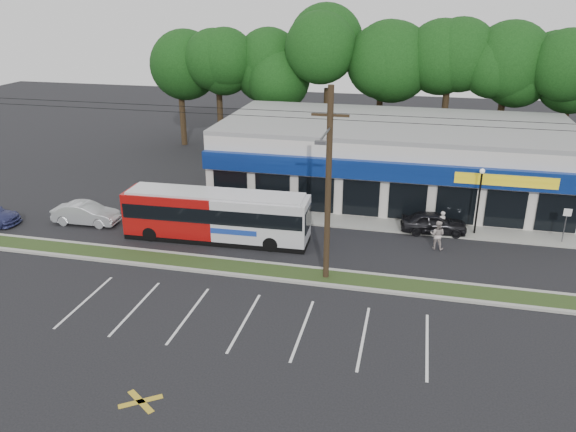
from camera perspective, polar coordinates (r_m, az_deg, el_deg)
The scene contains 15 objects.
ground at distance 29.35m, azimuth -2.30°, elevation -6.60°, with size 120.00×120.00×0.00m, color black.
grass_strip at distance 30.18m, azimuth -1.79°, elevation -5.63°, with size 40.00×1.60×0.12m, color #2C3D19.
curb_south at distance 29.45m, azimuth -2.22°, elevation -6.35°, with size 40.00×0.25×0.14m, color #9E9E93.
curb_north at distance 30.91m, azimuth -1.39°, elevation -4.91°, with size 40.00×0.25×0.14m, color #9E9E93.
sidewalk at distance 36.66m, azimuth 9.02°, elevation -0.82°, with size 32.00×2.20×0.10m, color #9E9E93.
strip_mall at distance 42.36m, azimuth 10.69°, elevation 5.87°, with size 25.00×12.55×5.30m.
utility_pole at distance 27.50m, azimuth 3.76°, elevation 3.65°, with size 50.00×2.77×10.00m.
lamp_post at distance 35.73m, azimuth 18.87°, elevation 2.15°, with size 0.30×0.30×4.25m.
sign_post at distance 36.78m, azimuth 26.42°, elevation -0.31°, with size 0.45×0.10×2.23m.
tree_line at distance 51.28m, azimuth 10.06°, elevation 15.19°, with size 46.76×6.76×11.83m.
metrobus at distance 33.80m, azimuth -7.28°, elevation 0.12°, with size 11.21×2.70×3.00m.
car_dark at distance 35.94m, azimuth 14.60°, elevation -0.65°, with size 1.61×4.01×1.37m, color black.
car_silver at distance 38.44m, azimuth -19.83°, elevation 0.24°, with size 1.49×4.26×1.40m, color #ADB1B5.
pedestrian_a at distance 35.72m, azimuth 15.33°, elevation -0.70°, with size 0.57×0.37×1.56m, color beige.
pedestrian_b at distance 33.70m, azimuth 14.93°, elevation -1.86°, with size 0.85×0.66×1.74m, color #BCADA9.
Camera 1 is at (7.02, -24.90, 13.87)m, focal length 35.00 mm.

